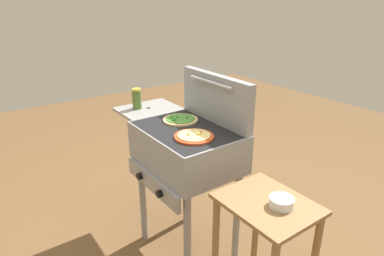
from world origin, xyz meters
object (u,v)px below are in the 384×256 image
at_px(grill, 185,150).
at_px(sauce_jar, 137,99).
at_px(pizza_veggie, 180,119).
at_px(prep_table, 264,239).
at_px(pizza_cheese, 194,136).
at_px(topping_bowl_near, 281,202).

xyz_separation_m(grill, sauce_jar, (-0.50, -0.06, 0.21)).
bearing_deg(pizza_veggie, sauce_jar, -164.40).
bearing_deg(prep_table, pizza_cheese, -174.96).
relative_size(pizza_veggie, sauce_jar, 1.55).
height_order(grill, topping_bowl_near, grill).
bearing_deg(pizza_veggie, grill, -20.07).
height_order(pizza_veggie, topping_bowl_near, pizza_veggie).
distance_m(pizza_veggie, topping_bowl_near, 0.87).
distance_m(grill, topping_bowl_near, 0.73).
relative_size(prep_table, topping_bowl_near, 6.54).
bearing_deg(topping_bowl_near, prep_table, -158.29).
xyz_separation_m(pizza_cheese, sauce_jar, (-0.65, -0.02, 0.06)).
height_order(pizza_veggie, prep_table, pizza_veggie).
bearing_deg(topping_bowl_near, grill, -177.84).
height_order(grill, prep_table, grill).
distance_m(pizza_cheese, sauce_jar, 0.66).
bearing_deg(topping_bowl_near, pizza_cheese, -173.20).
xyz_separation_m(pizza_veggie, topping_bowl_near, (0.85, -0.02, -0.14)).
bearing_deg(pizza_cheese, grill, 164.29).
xyz_separation_m(pizza_cheese, topping_bowl_near, (0.58, 0.07, -0.14)).
bearing_deg(grill, pizza_cheese, -15.71).
relative_size(grill, prep_table, 1.29).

